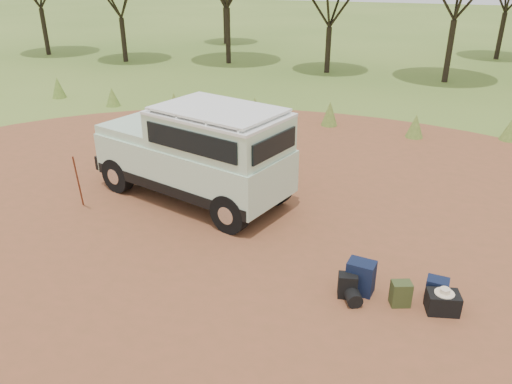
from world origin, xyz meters
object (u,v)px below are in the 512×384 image
(backpack_black, at_px, (347,286))
(backpack_olive, at_px, (401,294))
(walking_staff, at_px, (78,182))
(backpack_navy, at_px, (361,277))
(hard_case, at_px, (443,303))
(safari_vehicle, at_px, (198,155))
(duffel_navy, at_px, (437,289))

(backpack_black, bearing_deg, backpack_olive, -8.40)
(walking_staff, bearing_deg, backpack_navy, -43.04)
(hard_case, bearing_deg, backpack_black, 170.24)
(hard_case, bearing_deg, safari_vehicle, 141.56)
(backpack_navy, height_order, duffel_navy, backpack_navy)
(safari_vehicle, height_order, duffel_navy, safari_vehicle)
(safari_vehicle, distance_m, backpack_olive, 5.89)
(backpack_black, relative_size, backpack_olive, 0.99)
(walking_staff, height_order, backpack_black, walking_staff)
(walking_staff, relative_size, duffel_navy, 3.77)
(walking_staff, distance_m, hard_case, 8.30)
(duffel_navy, bearing_deg, backpack_navy, -165.72)
(backpack_black, height_order, duffel_navy, backpack_black)
(backpack_olive, bearing_deg, walking_staff, 149.52)
(safari_vehicle, height_order, backpack_black, safari_vehicle)
(backpack_black, bearing_deg, backpack_navy, 35.78)
(backpack_navy, distance_m, duffel_navy, 1.33)
(safari_vehicle, relative_size, backpack_navy, 8.55)
(backpack_navy, bearing_deg, duffel_navy, 16.88)
(safari_vehicle, xyz_separation_m, walking_staff, (-2.40, -1.50, -0.44))
(hard_case, bearing_deg, backpack_navy, 162.17)
(safari_vehicle, xyz_separation_m, backpack_black, (4.19, -2.84, -0.96))
(walking_staff, xyz_separation_m, backpack_navy, (6.78, -1.13, -0.43))
(safari_vehicle, relative_size, duffel_navy, 12.78)
(backpack_black, xyz_separation_m, backpack_olive, (0.91, 0.05, 0.00))
(backpack_olive, bearing_deg, safari_vehicle, 130.59)
(safari_vehicle, height_order, backpack_olive, safari_vehicle)
(walking_staff, height_order, backpack_olive, walking_staff)
(backpack_navy, relative_size, duffel_navy, 1.50)
(backpack_navy, bearing_deg, safari_vehicle, 156.75)
(duffel_navy, bearing_deg, safari_vehicle, 162.11)
(walking_staff, xyz_separation_m, duffel_navy, (8.09, -0.91, -0.54))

